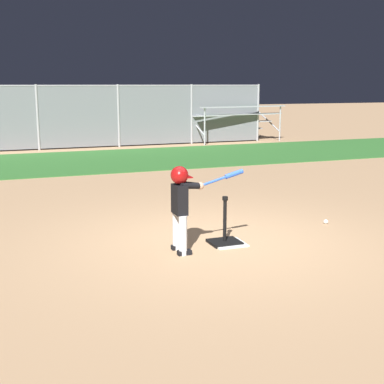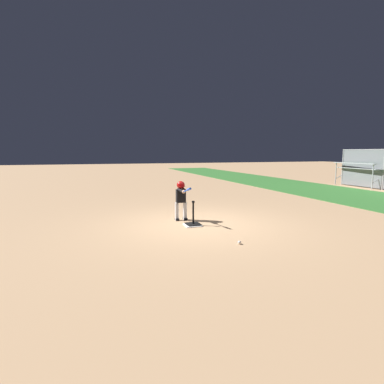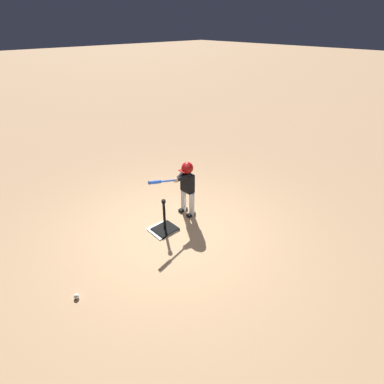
% 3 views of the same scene
% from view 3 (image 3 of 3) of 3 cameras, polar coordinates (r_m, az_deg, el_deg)
% --- Properties ---
extents(ground_plane, '(90.00, 90.00, 0.00)m').
position_cam_3_polar(ground_plane, '(5.65, -3.96, -7.74)').
color(ground_plane, tan).
extents(home_plate, '(0.45, 0.45, 0.02)m').
position_cam_3_polar(home_plate, '(5.72, -5.67, -7.17)').
color(home_plate, white).
rests_on(home_plate, ground_plane).
extents(batting_tee, '(0.41, 0.37, 0.66)m').
position_cam_3_polar(batting_tee, '(5.67, -5.18, -6.47)').
color(batting_tee, black).
rests_on(batting_tee, ground_plane).
extents(batter_child, '(1.01, 0.35, 1.14)m').
position_cam_3_polar(batter_child, '(5.79, -1.14, 1.79)').
color(batter_child, silver).
rests_on(batter_child, ground_plane).
extents(baseball, '(0.07, 0.07, 0.07)m').
position_cam_3_polar(baseball, '(4.80, -21.15, -18.03)').
color(baseball, white).
rests_on(baseball, ground_plane).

